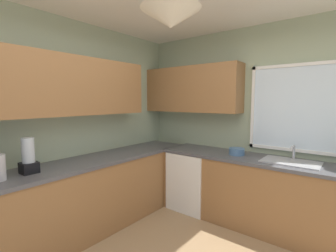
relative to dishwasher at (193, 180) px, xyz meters
name	(u,v)px	position (x,y,z in m)	size (l,w,h in m)	color
room_shell	(145,80)	(0.01, -1.05, 1.43)	(3.65, 4.01, 2.70)	#9EAD8E
counter_run_left	(72,202)	(-0.66, -1.61, 0.02)	(0.65, 3.62, 0.90)	olive
counter_run_back	(262,193)	(1.01, 0.03, 0.02)	(2.74, 0.65, 0.90)	olive
dishwasher	(193,180)	(0.00, 0.00, 0.00)	(0.60, 0.60, 0.86)	white
sink_assembly	(291,162)	(1.32, 0.04, 0.48)	(0.62, 0.40, 0.19)	#9EA0A5
bowl	(237,151)	(0.66, 0.03, 0.52)	(0.20, 0.20, 0.09)	#4C7099
blender_appliance	(28,157)	(-0.66, -2.05, 0.64)	(0.15, 0.15, 0.36)	black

